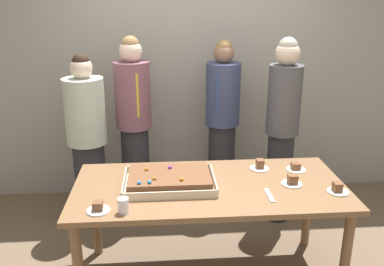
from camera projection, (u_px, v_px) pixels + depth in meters
name	position (u px, v px, depth m)	size (l,w,h in m)	color
interior_back_panel	(192.00, 55.00, 4.26)	(8.00, 0.12, 3.00)	#9E998E
party_table	(209.00, 196.00, 3.01)	(1.96, 0.91, 0.79)	brown
sheet_cake	(169.00, 180.00, 2.97)	(0.65, 0.46, 0.11)	beige
plated_slice_near_left	(292.00, 181.00, 2.98)	(0.15, 0.15, 0.08)	white
plated_slice_near_right	(98.00, 208.00, 2.62)	(0.15, 0.15, 0.07)	white
plated_slice_far_left	(260.00, 166.00, 3.25)	(0.15, 0.15, 0.08)	white
plated_slice_far_right	(296.00, 168.00, 3.23)	(0.15, 0.15, 0.06)	white
plated_slice_center_front	(338.00, 189.00, 2.87)	(0.15, 0.15, 0.07)	white
drink_cup_nearest	(123.00, 206.00, 2.59)	(0.07, 0.07, 0.10)	white
cake_server_utensil	(269.00, 195.00, 2.82)	(0.03, 0.20, 0.01)	silver
person_serving_front	(134.00, 125.00, 3.91)	(0.33, 0.33, 1.75)	#28282D
person_green_shirt_behind	(222.00, 123.00, 4.08)	(0.33, 0.33, 1.70)	#28282D
person_striped_tie_right	(282.00, 127.00, 3.79)	(0.30, 0.30, 1.75)	#28282D
person_far_right_suit	(87.00, 141.00, 3.75)	(0.36, 0.36, 1.62)	#28282D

